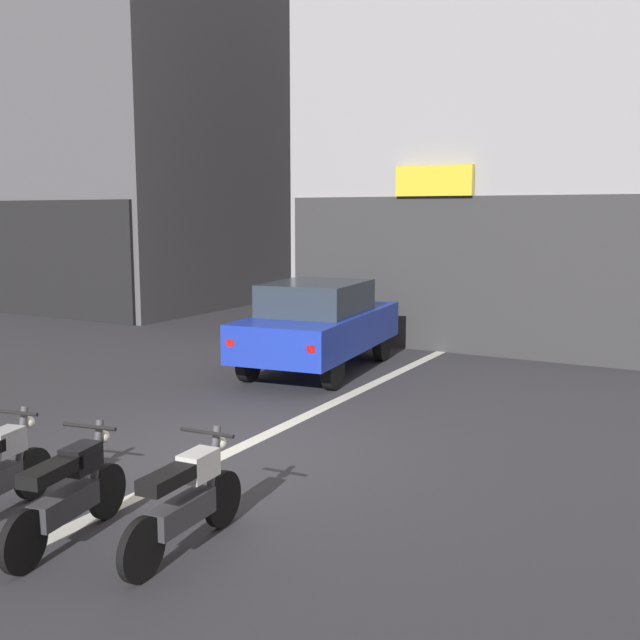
{
  "coord_description": "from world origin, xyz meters",
  "views": [
    {
      "loc": [
        5.13,
        -6.85,
        2.87
      ],
      "look_at": [
        0.23,
        2.0,
        1.4
      ],
      "focal_mm": 41.61,
      "sensor_mm": 36.0,
      "label": 1
    }
  ],
  "objects": [
    {
      "name": "motorcycle_black_row_left_mid",
      "position": [
        0.23,
        -2.52,
        0.46
      ],
      "size": [
        0.55,
        1.65,
        0.98
      ],
      "color": "black",
      "rests_on": "ground"
    },
    {
      "name": "motorcycle_white_row_centre",
      "position": [
        1.23,
        -2.15,
        0.46
      ],
      "size": [
        0.55,
        1.67,
        0.98
      ],
      "color": "black",
      "rests_on": "ground"
    },
    {
      "name": "ground_plane",
      "position": [
        0.0,
        0.0,
        0.0
      ],
      "size": [
        120.0,
        120.0,
        0.0
      ],
      "primitive_type": "plane",
      "color": "#333338"
    },
    {
      "name": "car_blue_crossing_near",
      "position": [
        -1.32,
        4.76,
        0.89
      ],
      "size": [
        2.21,
        4.27,
        1.64
      ],
      "color": "black",
      "rests_on": "ground"
    },
    {
      "name": "building_mid_block",
      "position": [
        0.56,
        12.05,
        5.62
      ],
      "size": [
        8.5,
        8.9,
        11.27
      ],
      "color": "#9E9EA3",
      "rests_on": "ground"
    },
    {
      "name": "lane_centre_line",
      "position": [
        0.0,
        6.0,
        0.0
      ],
      "size": [
        0.2,
        18.0,
        0.01
      ],
      "primitive_type": "cube",
      "color": "silver",
      "rests_on": "ground"
    },
    {
      "name": "building_corner_left",
      "position": [
        -12.32,
        12.05,
        5.52
      ],
      "size": [
        8.77,
        9.61,
        11.06
      ],
      "color": "#56565B",
      "rests_on": "ground"
    }
  ]
}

